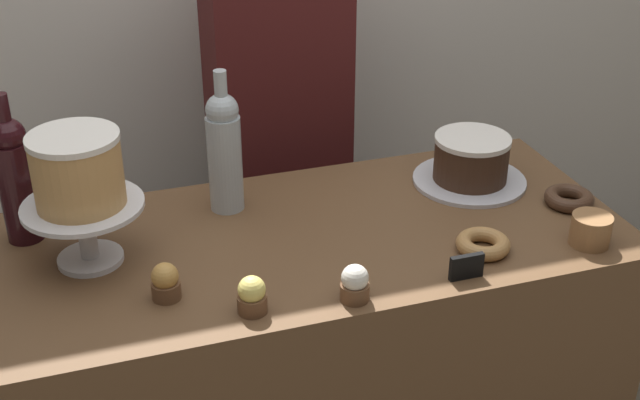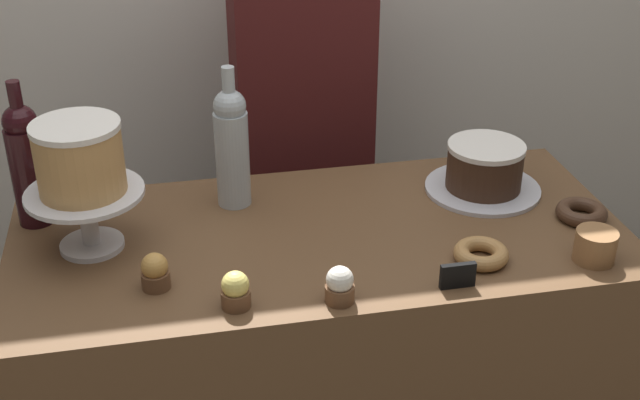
% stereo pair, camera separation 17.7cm
% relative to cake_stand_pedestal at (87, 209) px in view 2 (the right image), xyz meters
% --- Properties ---
extents(display_counter, '(1.32, 0.61, 0.94)m').
position_rel_cake_stand_pedestal_xyz_m(display_counter, '(0.48, -0.04, -0.56)').
color(display_counter, brown).
rests_on(display_counter, ground_plane).
extents(cake_stand_pedestal, '(0.24, 0.24, 0.13)m').
position_rel_cake_stand_pedestal_xyz_m(cake_stand_pedestal, '(0.00, 0.00, 0.00)').
color(cake_stand_pedestal, silver).
rests_on(cake_stand_pedestal, display_counter).
extents(white_layer_cake, '(0.18, 0.18, 0.15)m').
position_rel_cake_stand_pedestal_xyz_m(white_layer_cake, '(-0.00, 0.00, 0.12)').
color(white_layer_cake, tan).
rests_on(white_layer_cake, cake_stand_pedestal).
extents(silver_serving_platter, '(0.27, 0.27, 0.01)m').
position_rel_cake_stand_pedestal_xyz_m(silver_serving_platter, '(0.89, 0.08, -0.09)').
color(silver_serving_platter, silver).
rests_on(silver_serving_platter, display_counter).
extents(chocolate_round_cake, '(0.18, 0.18, 0.11)m').
position_rel_cake_stand_pedestal_xyz_m(chocolate_round_cake, '(0.89, 0.08, -0.03)').
color(chocolate_round_cake, '#3D2619').
rests_on(chocolate_round_cake, silver_serving_platter).
extents(wine_bottle_clear, '(0.08, 0.08, 0.33)m').
position_rel_cake_stand_pedestal_xyz_m(wine_bottle_clear, '(0.31, 0.13, 0.05)').
color(wine_bottle_clear, '#B2BCC1').
rests_on(wine_bottle_clear, display_counter).
extents(wine_bottle_dark_red, '(0.08, 0.08, 0.33)m').
position_rel_cake_stand_pedestal_xyz_m(wine_bottle_dark_red, '(-0.12, 0.14, 0.05)').
color(wine_bottle_dark_red, black).
rests_on(wine_bottle_dark_red, display_counter).
extents(cupcake_vanilla, '(0.06, 0.06, 0.07)m').
position_rel_cake_stand_pedestal_xyz_m(cupcake_vanilla, '(0.46, -0.29, -0.06)').
color(cupcake_vanilla, brown).
rests_on(cupcake_vanilla, display_counter).
extents(cupcake_caramel, '(0.06, 0.06, 0.07)m').
position_rel_cake_stand_pedestal_xyz_m(cupcake_caramel, '(0.13, -0.18, -0.06)').
color(cupcake_caramel, brown).
rests_on(cupcake_caramel, display_counter).
extents(cupcake_lemon, '(0.06, 0.06, 0.07)m').
position_rel_cake_stand_pedestal_xyz_m(cupcake_lemon, '(0.27, -0.27, -0.06)').
color(cupcake_lemon, brown).
rests_on(cupcake_lemon, display_counter).
extents(donut_maple, '(0.11, 0.11, 0.03)m').
position_rel_cake_stand_pedestal_xyz_m(donut_maple, '(0.77, -0.21, -0.07)').
color(donut_maple, '#B27F47').
rests_on(donut_maple, display_counter).
extents(donut_chocolate, '(0.11, 0.11, 0.03)m').
position_rel_cake_stand_pedestal_xyz_m(donut_chocolate, '(1.05, -0.09, -0.07)').
color(donut_chocolate, '#472D1E').
rests_on(donut_chocolate, display_counter).
extents(cookie_stack, '(0.08, 0.08, 0.07)m').
position_rel_cake_stand_pedestal_xyz_m(cookie_stack, '(1.00, -0.25, -0.06)').
color(cookie_stack, olive).
rests_on(cookie_stack, display_counter).
extents(price_sign_chalkboard, '(0.07, 0.01, 0.05)m').
position_rel_cake_stand_pedestal_xyz_m(price_sign_chalkboard, '(0.69, -0.29, -0.06)').
color(price_sign_chalkboard, black).
rests_on(price_sign_chalkboard, display_counter).
extents(barista_figure, '(0.36, 0.22, 1.60)m').
position_rel_cake_stand_pedestal_xyz_m(barista_figure, '(0.54, 0.53, -0.19)').
color(barista_figure, black).
rests_on(barista_figure, ground_plane).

